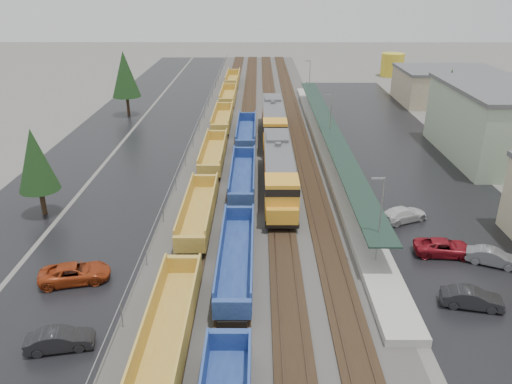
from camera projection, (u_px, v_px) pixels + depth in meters
ballast_strip at (260, 131)px, 78.31m from camera, size 20.00×160.00×0.08m
trackbed at (260, 130)px, 78.26m from camera, size 14.60×160.00×0.22m
west_parking_lot at (165, 131)px, 78.39m from camera, size 10.00×160.00×0.02m
west_road at (101, 131)px, 78.43m from camera, size 9.00×160.00×0.02m
east_commuter_lot at (397, 152)px, 69.04m from camera, size 16.00×100.00×0.02m
station_platform at (329, 147)px, 68.81m from camera, size 3.00×80.00×8.00m
chainlink_fence at (198, 124)px, 76.30m from camera, size 0.08×160.04×2.02m
distant_hills at (362, 34)px, 216.65m from camera, size 301.00×140.00×25.20m
tree_west_near at (35, 160)px, 48.55m from camera, size 3.96×3.96×9.00m
tree_west_far at (125, 74)px, 84.81m from camera, size 4.84×4.84×11.00m
tree_east at (449, 93)px, 73.82m from camera, size 4.40×4.40×10.00m
locomotive_lead at (279, 172)px, 54.73m from camera, size 3.25×21.43×4.85m
locomotive_trail at (273, 121)px, 74.03m from camera, size 3.25×21.43×4.85m
well_string_yellow at (214, 154)px, 64.37m from camera, size 2.77×119.26×2.46m
well_string_blue at (237, 257)px, 40.58m from camera, size 2.71×87.76×2.40m
storage_tank at (392, 65)px, 121.71m from camera, size 5.48×5.48×5.48m
parked_car_west_b at (60, 340)px, 32.04m from camera, size 2.32×4.49×1.41m
parked_car_west_c at (75, 273)px, 39.22m from camera, size 3.70×5.85×1.51m
parked_car_east_a at (472, 298)px, 36.16m from camera, size 2.38×4.60×1.45m
parked_car_east_b at (444, 248)px, 43.05m from camera, size 2.79×5.26×1.41m
parked_car_east_c at (403, 214)px, 49.06m from camera, size 3.96×5.42×1.46m
parked_car_east_e at (493, 257)px, 41.55m from camera, size 3.11×4.48×1.40m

